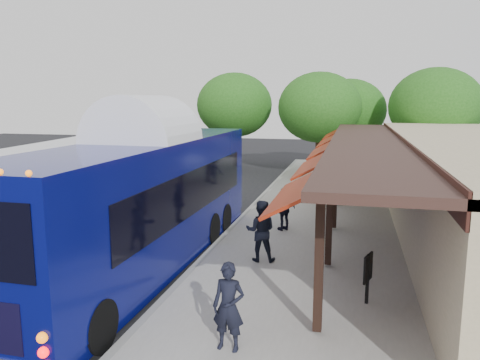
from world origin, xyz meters
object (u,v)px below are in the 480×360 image
Objects in this scene: city_bus at (75,183)px; ped_b at (261,231)px; sign_board at (368,270)px; ped_d at (333,175)px; coach_bus at (145,195)px; ped_a at (229,307)px; ped_c at (284,209)px.

city_bus is 7.75m from ped_b.
city_bus reaches higher than sign_board.
ped_d reaches higher than sign_board.
coach_bus reaches higher than ped_a.
coach_bus is 5.60m from ped_c.
ped_c is 8.53m from ped_d.
coach_bus is at bearing 7.51° from ped_b.
sign_board is (1.40, -14.18, 0.02)m from ped_d.
ped_b is (-0.37, 5.05, 0.05)m from ped_a.
ped_d is at bearing 40.82° from city_bus.
ped_a is 16.95m from ped_d.
city_bus is 10.44× the size of sign_board.
ped_c is at bearing -99.76° from ped_b.
sign_board is (10.42, -4.38, -0.87)m from city_bus.
city_bus is at bearing 146.48° from coach_bus.
ped_c is at bearing 78.17° from ped_d.
ped_a is 1.09× the size of ped_d.
sign_board is at bearing -12.85° from coach_bus.
ped_b is 1.16× the size of ped_d.
ped_b reaches higher than ped_a.
ped_d is 14.25m from sign_board.
city_bus is 6.86× the size of ped_b.
sign_board is (2.78, -5.76, 0.02)m from ped_c.
coach_bus is 7.90× the size of ped_d.
ped_a is at bearing -114.51° from sign_board.
city_bus is at bearing -33.55° from ped_c.
ped_a is (3.63, -4.25, -1.12)m from coach_bus.
ped_c is (7.63, 1.38, -0.89)m from city_bus.
city_bus is 7.93× the size of ped_c.
ped_b reaches higher than ped_c.
ped_b is (3.26, 0.80, -1.07)m from coach_bus.
coach_bus is 13.61m from ped_d.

